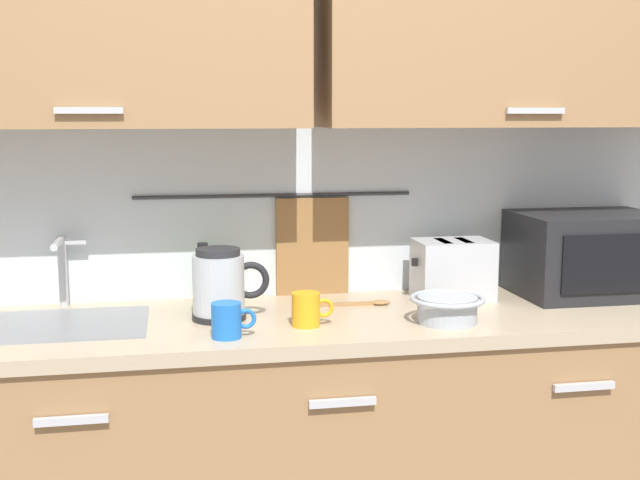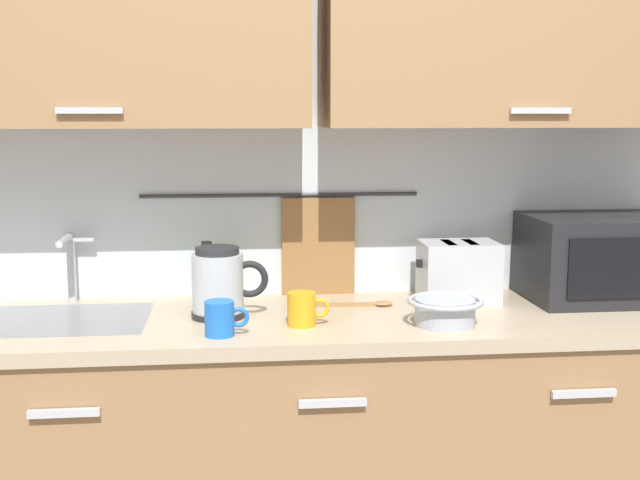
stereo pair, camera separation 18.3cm
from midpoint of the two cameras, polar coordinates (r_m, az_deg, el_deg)
The scene contains 11 objects.
counter_unit at distance 2.55m, azimuth -2.30°, elevation -15.03°, with size 2.53×0.64×0.90m.
back_wall_assembly at distance 2.56m, azimuth -2.98°, elevation 9.60°, with size 3.70×0.41×2.50m.
sink_faucet at distance 2.61m, azimuth -19.74°, elevation -1.48°, with size 0.09×0.17×0.22m.
microwave at distance 2.76m, azimuth 16.62°, elevation -0.98°, with size 0.46×0.35×0.27m.
electric_kettle at distance 2.36m, azimuth -9.29°, elevation -3.17°, with size 0.23×0.16×0.21m.
dish_soap_bottle at distance 2.54m, azimuth -10.31°, elevation -2.66°, with size 0.06×0.06×0.20m.
mug_near_sink at distance 2.18m, azimuth -8.98°, elevation -5.65°, with size 0.12×0.08×0.09m.
mixing_bowl at distance 2.32m, azimuth 6.76°, elevation -4.77°, with size 0.21×0.21×0.08m.
toaster at distance 2.61m, azimuth 7.40°, elevation -2.08°, with size 0.26×0.17×0.19m.
mug_by_kettle at distance 2.27m, azimuth -3.25°, elevation -4.94°, with size 0.12×0.08×0.09m.
wooden_spoon at distance 2.51m, azimuth 0.61°, elevation -4.54°, with size 0.28×0.04×0.01m.
Camera 1 is at (-0.43, -1.99, 1.49)m, focal length 45.23 mm.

